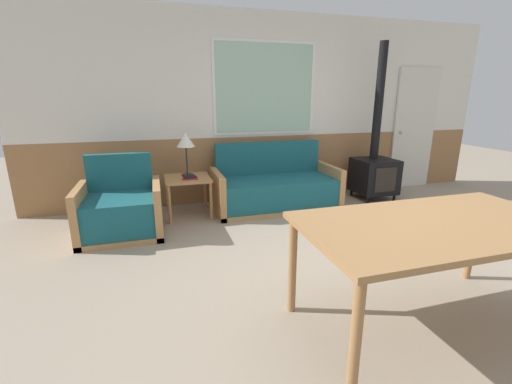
% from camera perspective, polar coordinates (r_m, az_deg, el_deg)
% --- Properties ---
extents(ground_plane, '(16.00, 16.00, 0.00)m').
position_cam_1_polar(ground_plane, '(3.33, 18.84, -13.04)').
color(ground_plane, gray).
extents(wall_back, '(7.20, 0.09, 2.70)m').
position_cam_1_polar(wall_back, '(5.28, 3.28, 13.69)').
color(wall_back, '#996B42').
rests_on(wall_back, ground_plane).
extents(couch, '(1.75, 0.82, 0.90)m').
position_cam_1_polar(couch, '(4.89, 3.21, 0.49)').
color(couch, '#B27F4C').
rests_on(couch, ground_plane).
extents(armchair, '(0.90, 0.79, 0.89)m').
position_cam_1_polar(armchair, '(4.23, -21.58, -3.02)').
color(armchair, '#B27F4C').
rests_on(armchair, ground_plane).
extents(side_table, '(0.58, 0.58, 0.52)m').
position_cam_1_polar(side_table, '(4.60, -11.30, 1.48)').
color(side_table, '#B27F4C').
rests_on(side_table, ground_plane).
extents(table_lamp, '(0.24, 0.24, 0.57)m').
position_cam_1_polar(table_lamp, '(4.60, -11.64, 8.23)').
color(table_lamp, '#262628').
rests_on(table_lamp, side_table).
extents(book_stack, '(0.21, 0.14, 0.04)m').
position_cam_1_polar(book_stack, '(4.48, -10.94, 2.36)').
color(book_stack, '#B22823').
rests_on(book_stack, side_table).
extents(dining_table, '(1.79, 0.95, 0.77)m').
position_cam_1_polar(dining_table, '(2.54, 27.88, -5.92)').
color(dining_table, '#9E7042').
rests_on(dining_table, ground_plane).
extents(wood_stove, '(0.59, 0.57, 2.30)m').
position_cam_1_polar(wood_stove, '(5.59, 19.18, 4.08)').
color(wood_stove, black).
rests_on(wood_stove, ground_plane).
extents(entry_door, '(0.80, 0.09, 2.00)m').
position_cam_1_polar(entry_door, '(6.54, 24.81, 9.47)').
color(entry_door, silver).
rests_on(entry_door, ground_plane).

